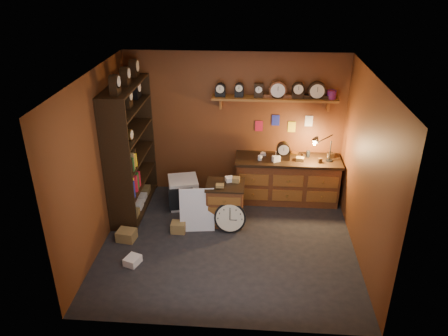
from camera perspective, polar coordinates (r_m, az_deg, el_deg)
floor at (r=7.15m, az=0.52°, el=-9.72°), size 4.00×4.00×0.00m
room_shell at (r=6.40m, az=1.05°, el=3.46°), size 4.02×3.62×2.71m
shelving_unit at (r=7.68m, az=-12.42°, el=3.02°), size 0.47×1.60×2.58m
workbench at (r=8.18m, az=8.24°, el=-1.19°), size 1.91×0.66×1.36m
low_cabinet at (r=7.46m, az=0.16°, el=-4.41°), size 0.64×0.54×0.82m
big_round_clock at (r=7.29m, az=0.80°, el=-6.49°), size 0.53×0.17×0.53m
white_panel at (r=7.49m, az=-3.47°, el=-7.94°), size 0.59×0.22×0.76m
mini_fridge at (r=8.05m, az=-5.33°, el=-3.14°), size 0.63×0.65×0.54m
floor_box_a at (r=7.34m, az=-12.61°, el=-8.56°), size 0.32×0.28×0.18m
floor_box_b at (r=6.82m, az=-11.86°, el=-11.74°), size 0.27×0.29×0.12m
floor_box_c at (r=7.39m, az=-5.97°, el=-7.69°), size 0.24×0.20×0.18m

